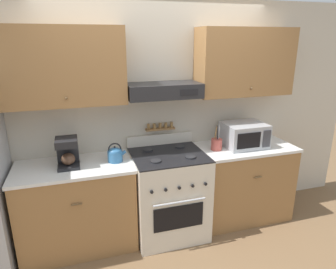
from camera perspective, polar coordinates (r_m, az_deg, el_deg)
The scene contains 9 objects.
ground_plane at distance 3.45m, azimuth 1.52°, elevation -20.34°, with size 16.00×16.00×0.00m, color brown.
wall_back at distance 3.35m, azimuth -1.69°, elevation 6.66°, with size 5.20×0.46×2.55m.
counter_left at distance 3.34m, azimuth -16.80°, elevation -12.97°, with size 1.16×0.64×0.93m.
counter_right at distance 3.81m, azimuth 13.88°, elevation -8.67°, with size 1.13×0.64×0.93m.
stove_range at distance 3.40m, azimuth 0.07°, elevation -11.18°, with size 0.78×0.74×1.08m.
tea_kettle at distance 3.10m, azimuth -10.04°, elevation -3.70°, with size 0.19×0.15×0.20m.
coffee_maker at distance 3.09m, azimuth -18.58°, elevation -3.12°, with size 0.21×0.25×0.29m.
microwave at distance 3.58m, azimuth 14.26°, elevation -0.06°, with size 0.47×0.40×0.28m.
utensil_crock at distance 3.42m, azimuth 9.23°, elevation -1.77°, with size 0.12×0.12×0.28m.
Camera 1 is at (-0.89, -2.57, 2.13)m, focal length 32.00 mm.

